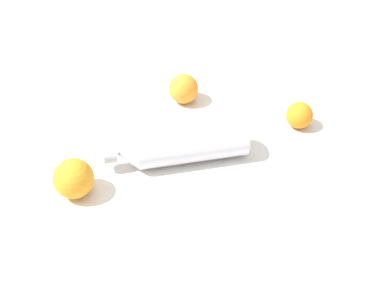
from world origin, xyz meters
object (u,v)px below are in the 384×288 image
at_px(orange_1, 74,179).
at_px(water_bottle, 181,146).
at_px(orange_0, 299,115).
at_px(orange_2, 184,89).

bearing_deg(orange_1, water_bottle, -38.57).
height_order(water_bottle, orange_0, water_bottle).
bearing_deg(water_bottle, orange_2, -102.65).
distance_m(orange_1, orange_2, 0.37).
height_order(water_bottle, orange_2, water_bottle).
bearing_deg(orange_0, orange_1, 139.93).
height_order(orange_0, orange_2, orange_2).
bearing_deg(orange_2, water_bottle, -155.39).
bearing_deg(orange_0, water_bottle, 138.75).
distance_m(water_bottle, orange_0, 0.29).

